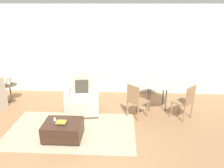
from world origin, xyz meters
name	(u,v)px	position (x,y,z in m)	size (l,w,h in m)	color
ground_plane	(81,155)	(0.00, 0.00, 0.00)	(20.00, 20.00, 0.00)	#936B47
wall_back	(98,51)	(0.00, 3.24, 1.38)	(12.00, 0.06, 2.75)	white
area_rug	(72,130)	(-0.38, 0.85, 0.00)	(2.92, 1.70, 0.01)	tan
armchair	(82,99)	(-0.28, 1.80, 0.38)	(0.96, 0.96, 0.98)	beige
ottoman	(63,129)	(-0.48, 0.54, 0.21)	(0.81, 0.62, 0.38)	#382319
book_stack	(61,122)	(-0.48, 0.48, 0.41)	(0.21, 0.15, 0.06)	black
tv_remote_primary	(55,119)	(-0.68, 0.65, 0.39)	(0.09, 0.16, 0.01)	#B7B7BC
tv_remote_secondary	(52,122)	(-0.70, 0.53, 0.39)	(0.10, 0.14, 0.01)	#333338
side_table	(10,90)	(-2.53, 2.35, 0.37)	(0.41, 0.41, 0.53)	#4C3828
picture_frame	(9,82)	(-2.53, 2.35, 0.62)	(0.14, 0.07, 0.19)	black
dining_table	(157,85)	(1.73, 2.16, 0.67)	(1.12, 1.12, 0.75)	#8C9E99
dining_chair_near_left	(136,99)	(1.11, 1.53, 0.52)	(0.59, 0.59, 0.90)	#93704C
dining_chair_near_right	(186,100)	(2.36, 1.53, 0.52)	(0.59, 0.59, 0.90)	#93704C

